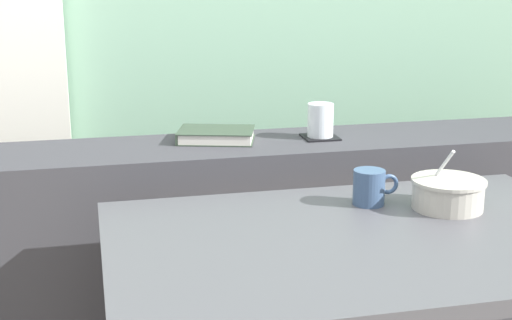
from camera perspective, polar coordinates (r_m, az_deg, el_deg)
dark_console_ledge at (r=2.21m, az=0.71°, el=-8.50°), size 2.80×0.32×0.79m
breakfast_table at (r=1.62m, az=8.33°, el=-9.58°), size 1.10×0.70×0.72m
coaster_square at (r=2.13m, az=5.03°, el=1.80°), size 0.10×0.10×0.00m
juice_glass at (r=2.12m, az=5.06°, el=3.01°), size 0.08×0.08×0.10m
closed_book at (r=2.09m, az=-3.18°, el=1.97°), size 0.25×0.20×0.03m
soup_bowl at (r=1.77m, az=14.79°, el=-2.56°), size 0.17×0.17×0.15m
ceramic_mug at (r=1.76m, az=8.91°, el=-2.11°), size 0.11×0.08×0.08m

